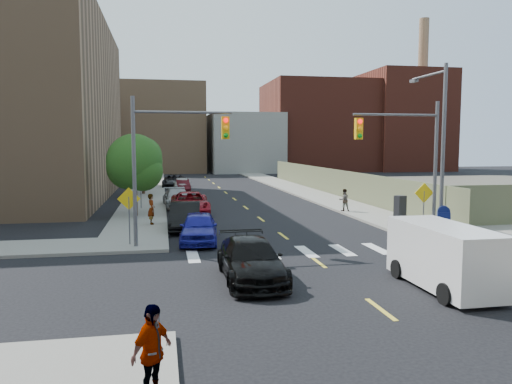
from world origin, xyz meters
name	(u,v)px	position (x,y,z in m)	size (l,w,h in m)	color
ground	(334,275)	(0.00, 0.00, 0.00)	(160.00, 160.00, 0.00)	black
sidewalk_nw	(149,185)	(-7.75, 41.50, 0.07)	(3.50, 73.00, 0.15)	gray
sidewalk_ne	(279,183)	(7.75, 41.50, 0.07)	(3.50, 73.00, 0.15)	gray
fence_north	(331,182)	(9.60, 28.00, 1.25)	(0.12, 44.00, 2.50)	#656C4C
gravel_lot	(489,189)	(28.00, 30.00, 0.03)	(36.00, 42.00, 0.06)	#595447
bg_bldg_west	(64,137)	(-22.00, 70.00, 6.00)	(14.00, 18.00, 12.00)	#592319
bg_bldg_midwest	(163,129)	(-6.00, 72.00, 7.50)	(14.00, 16.00, 15.00)	#8C6B4C
bg_bldg_center	(243,143)	(8.00, 70.00, 5.00)	(12.00, 16.00, 10.00)	gray
bg_bldg_east	(316,127)	(22.00, 72.00, 8.00)	(18.00, 18.00, 16.00)	#592319
bg_bldg_fareast	(401,122)	(38.00, 70.00, 9.00)	(14.00, 16.00, 18.00)	#592319
smokestack	(422,95)	(42.00, 70.00, 14.00)	(1.80, 1.80, 28.00)	#8C6B4C
signal_nw	(168,151)	(-5.98, 6.00, 4.53)	(4.59, 0.30, 7.00)	#59595E
signal_ne	(408,150)	(5.98, 6.00, 4.53)	(4.59, 0.30, 7.00)	#59595E
streetlight_ne	(439,137)	(8.20, 6.90, 5.22)	(0.25, 3.70, 9.00)	#59595E
warn_sign_nw	(129,205)	(-7.80, 6.50, 1.99)	(1.06, 0.06, 2.83)	#59595E
warn_sign_ne	(424,199)	(7.20, 6.50, 1.99)	(1.06, 0.06, 2.83)	#59595E
warn_sign_midwest	(141,183)	(-7.80, 20.00, 1.99)	(1.06, 0.06, 2.83)	#59595E
tree_west_near	(134,165)	(-8.00, 16.05, 3.48)	(3.66, 3.64, 5.52)	#332114
tree_west_far	(143,159)	(-8.00, 31.05, 3.48)	(3.66, 3.64, 5.52)	#332114
parked_car_blue	(199,228)	(-4.52, 7.00, 0.75)	(1.78, 4.41, 1.50)	#1A1B94
parked_car_black	(185,216)	(-4.99, 10.90, 0.78)	(1.64, 4.71, 1.55)	black
parked_car_red	(190,203)	(-4.40, 17.04, 0.78)	(2.60, 5.63, 1.56)	maroon
parked_car_silver	(177,198)	(-5.12, 21.18, 0.71)	(1.99, 4.90, 1.42)	#97999E
parked_car_white	(182,184)	(-4.26, 34.29, 0.74)	(1.75, 4.36, 1.49)	#B9B9B9
parked_car_maroon	(183,186)	(-4.20, 33.77, 0.61)	(1.30, 3.72, 1.23)	#3E0C11
parked_car_grey	(174,181)	(-4.93, 38.94, 0.73)	(2.43, 5.28, 1.47)	black
black_sedan	(251,260)	(-3.20, -0.20, 0.74)	(2.06, 5.08, 1.47)	black
cargo_van	(442,254)	(2.98, -2.26, 1.14)	(2.01, 4.75, 2.17)	white
mailbox	(443,221)	(8.06, 6.00, 0.89)	(0.76, 0.68, 1.52)	navy
payphone	(400,212)	(6.72, 8.17, 1.07)	(0.55, 0.45, 1.85)	black
pedestrian_west	(151,209)	(-6.90, 12.28, 1.05)	(0.66, 0.43, 1.80)	gray
pedestrian_east	(344,200)	(6.30, 15.71, 0.93)	(0.76, 0.59, 1.56)	gray
pedestrian_sw	(152,352)	(-6.50, -8.34, 1.05)	(1.06, 0.44, 1.80)	gray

